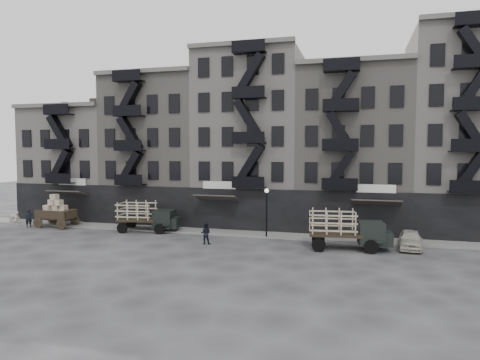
% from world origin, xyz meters
% --- Properties ---
extents(ground, '(140.00, 140.00, 0.00)m').
position_xyz_m(ground, '(0.00, 0.00, 0.00)').
color(ground, '#38383A').
rests_on(ground, ground).
extents(sidewalk, '(55.00, 2.50, 0.15)m').
position_xyz_m(sidewalk, '(0.00, 3.75, 0.07)').
color(sidewalk, slate).
rests_on(sidewalk, ground).
extents(building_west, '(10.00, 11.35, 13.20)m').
position_xyz_m(building_west, '(-20.00, 9.83, 6.00)').
color(building_west, '#ABA49D').
rests_on(building_west, ground).
extents(building_midwest, '(10.00, 11.35, 16.20)m').
position_xyz_m(building_midwest, '(-10.00, 9.83, 7.50)').
color(building_midwest, gray).
rests_on(building_midwest, ground).
extents(building_center, '(10.00, 11.35, 18.20)m').
position_xyz_m(building_center, '(-0.00, 9.82, 8.50)').
color(building_center, '#ABA49D').
rests_on(building_center, ground).
extents(building_mideast, '(10.00, 11.35, 16.20)m').
position_xyz_m(building_mideast, '(10.00, 9.83, 7.50)').
color(building_mideast, gray).
rests_on(building_mideast, ground).
extents(building_east, '(10.00, 11.35, 19.20)m').
position_xyz_m(building_east, '(20.00, 9.82, 9.00)').
color(building_east, '#ABA49D').
rests_on(building_east, ground).
extents(lamp_post, '(0.36, 0.36, 4.28)m').
position_xyz_m(lamp_post, '(3.00, 2.60, 2.78)').
color(lamp_post, black).
rests_on(lamp_post, ground).
extents(horse, '(1.83, 1.05, 1.46)m').
position_xyz_m(horse, '(-23.23, 2.49, 0.73)').
color(horse, silver).
rests_on(horse, ground).
extents(wagon, '(3.88, 2.19, 3.22)m').
position_xyz_m(wagon, '(-18.11, 2.34, 1.84)').
color(wagon, black).
rests_on(wagon, ground).
extents(stake_truck_west, '(5.84, 2.93, 2.82)m').
position_xyz_m(stake_truck_west, '(-8.33, 2.62, 1.61)').
color(stake_truck_west, black).
rests_on(stake_truck_west, ground).
extents(stake_truck_east, '(6.23, 3.02, 3.03)m').
position_xyz_m(stake_truck_east, '(9.75, 0.11, 1.73)').
color(stake_truck_east, black).
rests_on(stake_truck_east, ground).
extents(car_east, '(2.04, 4.32, 1.43)m').
position_xyz_m(car_east, '(14.45, 1.65, 0.71)').
color(car_east, '#BAB6A7').
rests_on(car_east, ground).
extents(pedestrian_west, '(0.76, 0.77, 1.79)m').
position_xyz_m(pedestrian_west, '(-20.49, 1.48, 0.89)').
color(pedestrian_west, black).
rests_on(pedestrian_west, ground).
extents(pedestrian_mid, '(0.93, 0.77, 1.75)m').
position_xyz_m(pedestrian_mid, '(-1.25, -0.96, 0.87)').
color(pedestrian_mid, black).
rests_on(pedestrian_mid, ground).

